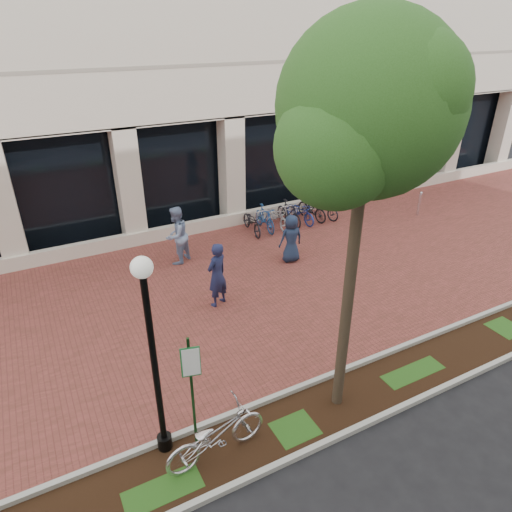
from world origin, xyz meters
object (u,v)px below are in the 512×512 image
parking_sign (192,384)px  pedestrian_left (217,275)px  locked_bicycle (216,435)px  pedestrian_right (291,239)px  pedestrian_mid (177,235)px  lamppost (153,351)px  street_tree (369,119)px  bike_rack_cluster (289,214)px  bollard (419,203)px

parking_sign → pedestrian_left: parking_sign is taller
locked_bicycle → pedestrian_right: (5.36, 6.07, 0.29)m
locked_bicycle → pedestrian_mid: bearing=-19.6°
pedestrian_left → pedestrian_mid: pedestrian_mid is taller
lamppost → pedestrian_mid: bearing=68.9°
parking_sign → street_tree: street_tree is taller
street_tree → locked_bicycle: size_ratio=3.74×
parking_sign → street_tree: size_ratio=0.35×
street_tree → bike_rack_cluster: (4.02, 8.66, -5.51)m
pedestrian_mid → pedestrian_right: (3.42, -1.69, -0.16)m
street_tree → pedestrian_right: (2.46, 5.99, -5.14)m
street_tree → locked_bicycle: 6.16m
bollard → bike_rack_cluster: bollard is taller
locked_bicycle → bike_rack_cluster: 11.15m
locked_bicycle → pedestrian_right: pedestrian_right is taller
street_tree → pedestrian_mid: street_tree is taller
street_tree → bollard: 12.90m
pedestrian_right → bike_rack_cluster: bearing=-115.9°
parking_sign → bike_rack_cluster: bearing=63.9°
parking_sign → locked_bicycle: parking_sign is taller
pedestrian_mid → pedestrian_right: bearing=119.7°
pedestrian_left → bollard: pedestrian_left is taller
locked_bicycle → pedestrian_right: size_ratio=1.23×
pedestrian_mid → pedestrian_right: 3.81m
street_tree → bollard: (9.38, 6.99, -5.44)m
street_tree → pedestrian_right: street_tree is taller
pedestrian_mid → street_tree: bearing=63.1°
parking_sign → lamppost: 0.92m
pedestrian_left → bollard: 10.45m
pedestrian_mid → bike_rack_cluster: pedestrian_mid is taller
bollard → pedestrian_left: bearing=-167.1°
parking_sign → locked_bicycle: bearing=-26.6°
pedestrian_left → bollard: bearing=168.1°
parking_sign → pedestrian_left: 5.15m
pedestrian_mid → pedestrian_right: pedestrian_mid is taller
locked_bicycle → street_tree: bearing=-93.9°
pedestrian_left → pedestrian_right: bearing=177.2°
pedestrian_left → locked_bicycle: bearing=41.4°
lamppost → pedestrian_mid: lamppost is taller
locked_bicycle → bike_rack_cluster: locked_bicycle is taller
bollard → pedestrian_right: bearing=-171.8°
lamppost → pedestrian_left: bearing=54.8°
parking_sign → pedestrian_left: (2.39, 4.50, -0.72)m
parking_sign → locked_bicycle: size_ratio=1.32×
lamppost → locked_bicycle: lamppost is taller
lamppost → street_tree: bearing=-8.4°
parking_sign → pedestrian_mid: bearing=87.6°
lamppost → bollard: lamppost is taller
lamppost → bike_rack_cluster: (7.73, 8.12, -1.89)m
bollard → lamppost: bearing=-153.8°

